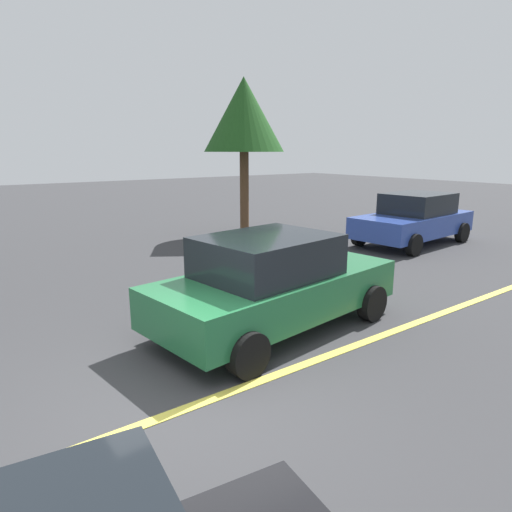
# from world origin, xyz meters

# --- Properties ---
(ground_plane) EXTENTS (80.00, 80.00, 0.00)m
(ground_plane) POSITION_xyz_m (0.00, 0.00, 0.00)
(ground_plane) COLOR #38383A
(lane_marking_centre) EXTENTS (28.00, 0.16, 0.01)m
(lane_marking_centre) POSITION_xyz_m (3.00, 0.00, 0.01)
(lane_marking_centre) COLOR #E0D14C
(car_blue_behind_van) EXTENTS (4.55, 2.39, 1.62)m
(car_blue_behind_van) POSITION_xyz_m (10.34, 4.19, 0.81)
(car_blue_behind_van) COLOR #2D479E
(car_blue_behind_van) RESTS_ON ground_plane
(car_green_near_curb) EXTENTS (4.56, 2.51, 1.62)m
(car_green_near_curb) POSITION_xyz_m (2.28, 1.29, 0.82)
(car_green_near_curb) COLOR #236B3D
(car_green_near_curb) RESTS_ON ground_plane
(tree_left_verge) EXTENTS (2.69, 2.69, 5.29)m
(tree_left_verge) POSITION_xyz_m (6.66, 8.43, 4.06)
(tree_left_verge) COLOR #513823
(tree_left_verge) RESTS_ON ground_plane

